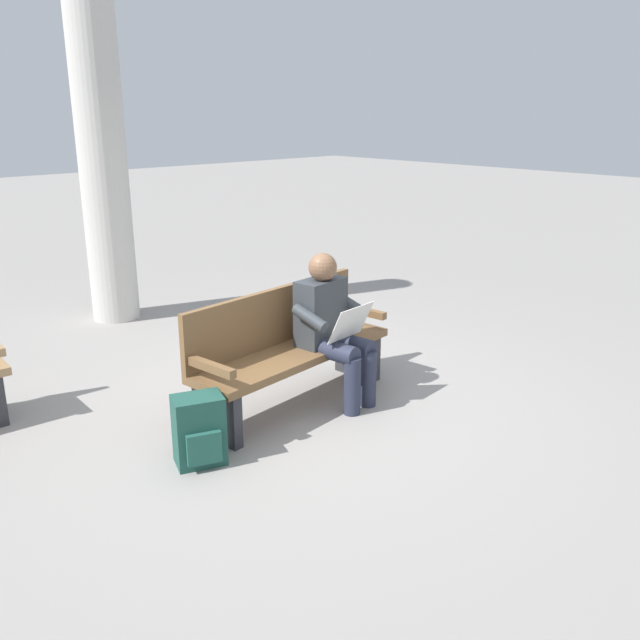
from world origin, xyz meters
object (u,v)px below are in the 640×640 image
person_seated (332,325)px  support_pillar (100,134)px  backpack (199,431)px  bench_near (288,347)px

person_seated → support_pillar: 3.50m
backpack → support_pillar: 3.96m
bench_near → person_seated: size_ratio=1.56×
backpack → support_pillar: support_pillar is taller
person_seated → backpack: size_ratio=2.52×
person_seated → support_pillar: (0.19, -3.23, 1.34)m
bench_near → backpack: 1.13m
backpack → support_pillar: size_ratio=0.12×
bench_near → backpack: size_ratio=3.94×
bench_near → person_seated: bearing=137.1°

